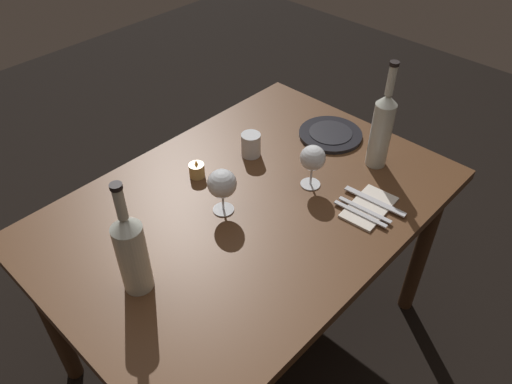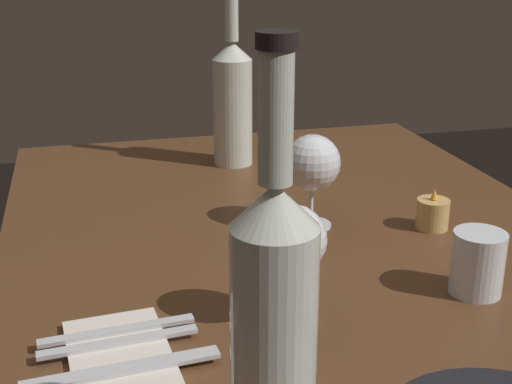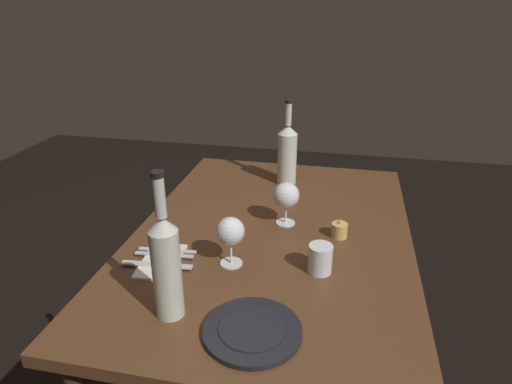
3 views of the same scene
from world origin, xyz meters
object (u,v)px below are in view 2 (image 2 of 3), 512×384
at_px(wine_glass_right, 312,164).
at_px(water_tumbler, 477,265).
at_px(wine_bottle, 233,100).
at_px(wine_glass_left, 292,242).
at_px(wine_bottle_second, 274,331).
at_px(votive_candle, 432,215).
at_px(folded_napkin, 121,359).
at_px(table_knife, 123,369).
at_px(fork_outer, 118,331).
at_px(fork_inner, 119,342).

xyz_separation_m(wine_glass_right, water_tumbler, (0.27, 0.14, -0.07)).
height_order(wine_glass_right, wine_bottle, wine_bottle).
bearing_deg(wine_glass_left, wine_bottle_second, -20.34).
relative_size(wine_glass_right, votive_candle, 2.26).
height_order(wine_bottle, folded_napkin, wine_bottle).
bearing_deg(votive_candle, table_knife, -60.25).
relative_size(votive_candle, folded_napkin, 0.34).
relative_size(wine_bottle, votive_candle, 5.21).
height_order(wine_bottle_second, water_tumbler, wine_bottle_second).
distance_m(water_tumbler, table_knife, 0.47).
xyz_separation_m(folded_napkin, fork_outer, (-0.05, 0.00, 0.01)).
bearing_deg(wine_bottle, wine_bottle_second, -10.36).
height_order(wine_glass_left, wine_glass_right, same).
bearing_deg(votive_candle, fork_inner, -65.14).
height_order(wine_bottle, fork_inner, wine_bottle).
relative_size(wine_glass_right, water_tumbler, 1.80).
bearing_deg(folded_napkin, wine_glass_left, 99.79).
distance_m(wine_bottle_second, fork_outer, 0.31).
relative_size(folded_napkin, fork_outer, 1.10).
bearing_deg(water_tumbler, wine_bottle_second, -53.26).
distance_m(wine_glass_right, wine_bottle, 0.36).
bearing_deg(votive_candle, wine_bottle, -150.44).
xyz_separation_m(wine_glass_left, fork_outer, (-0.01, -0.20, -0.10)).
relative_size(wine_glass_left, wine_glass_right, 1.00).
bearing_deg(wine_bottle_second, wine_glass_right, 158.26).
distance_m(water_tumbler, folded_napkin, 0.47).
height_order(water_tumbler, table_knife, water_tumbler).
bearing_deg(folded_napkin, wine_bottle, 157.73).
xyz_separation_m(votive_candle, folded_napkin, (0.26, -0.51, -0.02)).
xyz_separation_m(wine_glass_right, folded_napkin, (0.32, -0.32, -0.10)).
height_order(wine_bottle_second, folded_napkin, wine_bottle_second).
distance_m(wine_glass_left, wine_bottle_second, 0.26).
bearing_deg(water_tumbler, fork_inner, -86.89).
distance_m(wine_glass_right, votive_candle, 0.21).
distance_m(wine_glass_left, table_knife, 0.24).
bearing_deg(table_knife, wine_bottle, 158.59).
distance_m(wine_glass_left, wine_bottle, 0.64).
bearing_deg(wine_glass_right, table_knife, -43.07).
bearing_deg(wine_glass_left, table_knife, -72.30).
bearing_deg(wine_bottle_second, table_knife, -147.46).
height_order(wine_bottle_second, votive_candle, wine_bottle_second).
bearing_deg(wine_bottle, fork_outer, -23.87).
distance_m(fork_outer, table_knife, 0.08).
xyz_separation_m(wine_glass_left, wine_bottle, (-0.64, 0.07, 0.03)).
bearing_deg(table_knife, wine_glass_right, 136.93).
xyz_separation_m(wine_bottle, votive_candle, (0.41, 0.23, -0.11)).
bearing_deg(wine_bottle_second, folded_napkin, -151.34).
bearing_deg(wine_bottle_second, wine_bottle, 169.64).
xyz_separation_m(wine_bottle_second, fork_inner, (-0.23, -0.11, -0.13)).
relative_size(wine_bottle, fork_inner, 1.93).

